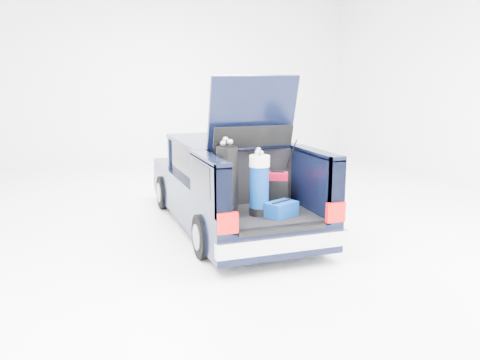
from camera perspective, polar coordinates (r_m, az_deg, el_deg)
name	(u,v)px	position (r m, az deg, el deg)	size (l,w,h in m)	color
ground	(230,225)	(8.54, -1.12, -5.10)	(14.00, 14.00, 0.00)	white
car	(228,185)	(8.46, -1.36, -0.54)	(1.87, 4.65, 2.47)	black
red_suitcase	(277,189)	(7.41, 4.20, -1.00)	(0.36, 0.32, 0.51)	maroon
black_golf_bag	(227,181)	(6.83, -1.47, -0.08)	(0.35, 0.36, 1.05)	black
blue_golf_bag	(259,185)	(6.85, 2.18, -0.53)	(0.28, 0.28, 0.93)	black
blue_duffel	(281,209)	(6.87, 4.68, -3.27)	(0.49, 0.42, 0.22)	navy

